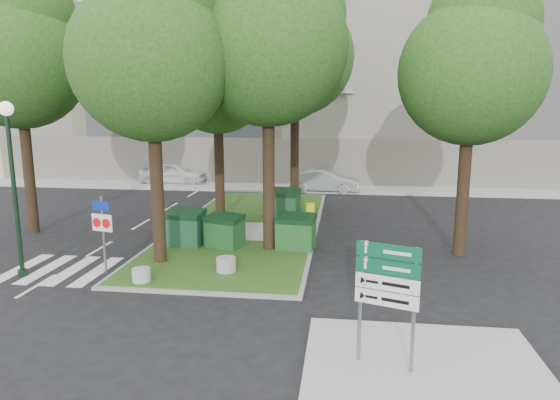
% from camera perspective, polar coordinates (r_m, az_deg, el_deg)
% --- Properties ---
extents(ground, '(120.00, 120.00, 0.00)m').
position_cam_1_polar(ground, '(15.20, -11.47, -10.36)').
color(ground, black).
rests_on(ground, ground).
extents(median_island, '(6.00, 16.00, 0.12)m').
position_cam_1_polar(median_island, '(22.45, -3.71, -3.02)').
color(median_island, '#254814').
rests_on(median_island, ground).
extents(median_kerb, '(6.30, 16.30, 0.10)m').
position_cam_1_polar(median_kerb, '(22.45, -3.71, -3.04)').
color(median_kerb, gray).
rests_on(median_kerb, ground).
extents(sidewalk_corner, '(5.00, 4.00, 0.12)m').
position_cam_1_polar(sidewalk_corner, '(11.39, 16.19, -17.85)').
color(sidewalk_corner, '#999993').
rests_on(sidewalk_corner, ground).
extents(building_sidewalk, '(42.00, 3.00, 0.12)m').
position_cam_1_polar(building_sidewalk, '(32.67, -1.05, 1.41)').
color(building_sidewalk, '#999993').
rests_on(building_sidewalk, ground).
extents(zebra_crossing, '(5.00, 3.00, 0.01)m').
position_cam_1_polar(zebra_crossing, '(17.97, -21.40, -7.53)').
color(zebra_crossing, silver).
rests_on(zebra_crossing, ground).
extents(apartment_building, '(41.00, 12.00, 16.00)m').
position_cam_1_polar(apartment_building, '(39.74, 0.54, 14.60)').
color(apartment_building, tan).
rests_on(apartment_building, ground).
extents(tree_median_near_left, '(5.20, 5.20, 10.53)m').
position_cam_1_polar(tree_median_near_left, '(17.17, -14.24, 16.81)').
color(tree_median_near_left, black).
rests_on(tree_median_near_left, ground).
extents(tree_median_near_right, '(5.60, 5.60, 11.46)m').
position_cam_1_polar(tree_median_near_right, '(18.30, -1.05, 18.85)').
color(tree_median_near_right, black).
rests_on(tree_median_near_right, ground).
extents(tree_median_mid, '(4.80, 4.80, 9.99)m').
position_cam_1_polar(tree_median_mid, '(23.18, -6.95, 14.61)').
color(tree_median_mid, black).
rests_on(tree_median_mid, ground).
extents(tree_median_far, '(5.80, 5.80, 11.93)m').
position_cam_1_polar(tree_median_far, '(25.71, 1.97, 17.31)').
color(tree_median_far, black).
rests_on(tree_median_far, ground).
extents(tree_street_left, '(5.40, 5.40, 11.00)m').
position_cam_1_polar(tree_street_left, '(23.56, -27.59, 15.06)').
color(tree_street_left, black).
rests_on(tree_street_left, ground).
extents(tree_street_right, '(5.00, 5.00, 10.06)m').
position_cam_1_polar(tree_street_right, '(19.00, 21.35, 14.80)').
color(tree_street_right, black).
rests_on(tree_street_right, ground).
extents(dumpster_a, '(1.59, 1.20, 1.38)m').
position_cam_1_polar(dumpster_a, '(19.55, -10.84, -3.12)').
color(dumpster_a, '#0F3821').
rests_on(dumpster_a, median_island).
extents(dumpster_b, '(1.60, 1.35, 1.26)m').
position_cam_1_polar(dumpster_b, '(19.02, -6.35, -3.55)').
color(dumpster_b, '#123F17').
rests_on(dumpster_b, median_island).
extents(dumpster_c, '(1.70, 1.31, 1.45)m').
position_cam_1_polar(dumpster_c, '(23.44, 0.29, -0.50)').
color(dumpster_c, '#103618').
rests_on(dumpster_c, median_island).
extents(dumpster_d, '(1.53, 1.16, 1.32)m').
position_cam_1_polar(dumpster_d, '(18.70, 1.83, -3.67)').
color(dumpster_d, '#154617').
rests_on(dumpster_d, median_island).
extents(bollard_left, '(0.56, 0.56, 0.40)m').
position_cam_1_polar(bollard_left, '(16.00, -15.57, -8.24)').
color(bollard_left, '#A6A7A1').
rests_on(bollard_left, median_island).
extents(bollard_right, '(0.63, 0.63, 0.45)m').
position_cam_1_polar(bollard_right, '(16.39, -6.18, -7.32)').
color(bollard_right, gray).
rests_on(bollard_right, median_island).
extents(bollard_mid, '(0.55, 0.55, 0.39)m').
position_cam_1_polar(bollard_mid, '(19.83, -8.76, -4.24)').
color(bollard_mid, gray).
rests_on(bollard_mid, median_island).
extents(litter_bin, '(0.45, 0.45, 0.79)m').
position_cam_1_polar(litter_bin, '(23.34, 3.45, -1.33)').
color(litter_bin, '#CFE41A').
rests_on(litter_bin, median_island).
extents(street_lamp, '(0.44, 0.44, 5.54)m').
position_cam_1_polar(street_lamp, '(17.61, -28.29, 3.18)').
color(street_lamp, black).
rests_on(street_lamp, ground).
extents(traffic_sign_pole, '(0.76, 0.22, 2.56)m').
position_cam_1_polar(traffic_sign_pole, '(17.13, -19.59, -2.60)').
color(traffic_sign_pole, slate).
rests_on(traffic_sign_pole, ground).
extents(directional_sign, '(1.25, 0.47, 2.61)m').
position_cam_1_polar(directional_sign, '(10.41, 12.16, -9.59)').
color(directional_sign, slate).
rests_on(directional_sign, sidewalk_corner).
extents(car_white, '(4.65, 2.04, 1.56)m').
position_cam_1_polar(car_white, '(35.17, -12.12, 3.04)').
color(car_white, silver).
rests_on(car_white, ground).
extents(car_silver, '(4.40, 1.73, 1.43)m').
position_cam_1_polar(car_silver, '(31.34, 5.14, 2.17)').
color(car_silver, '#999AA0').
rests_on(car_silver, ground).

